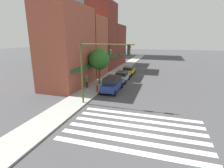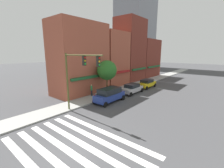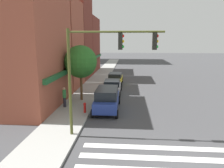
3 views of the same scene
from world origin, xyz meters
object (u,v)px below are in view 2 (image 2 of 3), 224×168
Objects in this scene: pedestrian_green_top at (92,90)px; street_tree at (107,70)px; suv_blue at (110,95)px; fire_hydrant at (95,97)px; sedan_silver at (132,88)px; sedan_yellow at (147,83)px; traffic_signal at (78,71)px.

pedestrian_green_top is 0.33× the size of street_tree.
suv_blue is 5.61× the size of fire_hydrant.
sedan_yellow is (5.42, 0.00, 0.00)m from sedan_silver.
suv_blue is 3.79m from pedestrian_green_top.
fire_hydrant is (-12.42, 1.70, -0.23)m from sedan_yellow.
traffic_signal reaches higher than pedestrian_green_top.
sedan_silver is at bearing -13.65° from fire_hydrant.
sedan_silver reaches higher than fire_hydrant.
street_tree is at bearing 20.97° from traffic_signal.
pedestrian_green_top is (-11.03, 3.79, 0.23)m from sedan_yellow.
traffic_signal reaches higher than fire_hydrant.
suv_blue is at bearing -178.45° from sedan_yellow.
sedan_silver is 0.99× the size of sedan_yellow.
traffic_signal is 1.23× the size of street_tree.
fire_hydrant is (-1.19, 1.70, -0.42)m from suv_blue.
sedan_silver is (5.81, -0.00, -0.19)m from suv_blue.
traffic_signal is 7.86m from pedestrian_green_top.
suv_blue is 2.67× the size of pedestrian_green_top.
pedestrian_green_top is at bearing 145.70° from sedan_silver.
suv_blue is 11.24m from sedan_yellow.
pedestrian_green_top is at bearing 36.14° from traffic_signal.
suv_blue is 0.88× the size of street_tree.
street_tree reaches higher than pedestrian_green_top.
street_tree is (-3.13, 2.80, 3.09)m from sedan_silver.
sedan_yellow is 11.67m from pedestrian_green_top.
sedan_yellow is at bearing -18.12° from street_tree.
traffic_signal is at bearing 164.13° from pedestrian_green_top.
fire_hydrant is at bearing 173.75° from sedan_yellow.
sedan_silver is at bearing -41.80° from street_tree.
street_tree reaches higher than suv_blue.
sedan_silver is at bearing -0.66° from suv_blue.
suv_blue reaches higher than sedan_silver.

